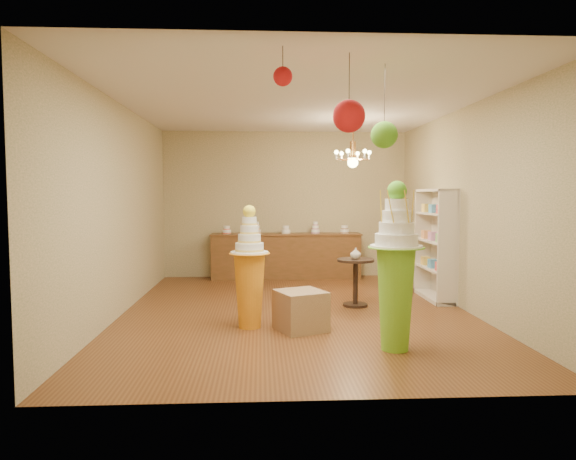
{
  "coord_description": "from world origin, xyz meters",
  "views": [
    {
      "loc": [
        -0.52,
        -7.39,
        1.72
      ],
      "look_at": [
        -0.12,
        0.0,
        1.2
      ],
      "focal_mm": 32.0,
      "sensor_mm": 36.0,
      "label": 1
    }
  ],
  "objects": [
    {
      "name": "floor",
      "position": [
        0.0,
        0.0,
        0.0
      ],
      "size": [
        6.5,
        6.5,
        0.0
      ],
      "primitive_type": "plane",
      "color": "brown",
      "rests_on": "ground"
    },
    {
      "name": "ceiling",
      "position": [
        0.0,
        0.0,
        3.0
      ],
      "size": [
        6.5,
        6.5,
        0.0
      ],
      "primitive_type": "plane",
      "rotation": [
        3.14,
        0.0,
        0.0
      ],
      "color": "silver",
      "rests_on": "ground"
    },
    {
      "name": "wall_back",
      "position": [
        0.0,
        3.25,
        1.5
      ],
      "size": [
        5.0,
        0.04,
        3.0
      ],
      "primitive_type": "cube",
      "color": "tan",
      "rests_on": "ground"
    },
    {
      "name": "wall_front",
      "position": [
        0.0,
        -3.25,
        1.5
      ],
      "size": [
        5.0,
        0.04,
        3.0
      ],
      "primitive_type": "cube",
      "color": "tan",
      "rests_on": "ground"
    },
    {
      "name": "wall_left",
      "position": [
        -2.5,
        0.0,
        1.5
      ],
      "size": [
        0.04,
        6.5,
        3.0
      ],
      "primitive_type": "cube",
      "color": "tan",
      "rests_on": "ground"
    },
    {
      "name": "wall_right",
      "position": [
        2.5,
        0.0,
        1.5
      ],
      "size": [
        0.04,
        6.5,
        3.0
      ],
      "primitive_type": "cube",
      "color": "tan",
      "rests_on": "ground"
    },
    {
      "name": "pedestal_green",
      "position": [
        0.96,
        -1.9,
        0.81
      ],
      "size": [
        0.73,
        0.73,
        1.86
      ],
      "rotation": [
        0.0,
        0.0,
        -0.34
      ],
      "color": "#73C12A",
      "rests_on": "floor"
    },
    {
      "name": "pedestal_orange",
      "position": [
        -0.66,
        -0.86,
        0.63
      ],
      "size": [
        0.62,
        0.62,
        1.58
      ],
      "rotation": [
        0.0,
        0.0,
        -0.36
      ],
      "color": "orange",
      "rests_on": "floor"
    },
    {
      "name": "burlap_riser",
      "position": [
        -0.01,
        -1.03,
        0.25
      ],
      "size": [
        0.72,
        0.72,
        0.5
      ],
      "primitive_type": "cube",
      "rotation": [
        0.0,
        0.0,
        0.4
      ],
      "color": "#957351",
      "rests_on": "floor"
    },
    {
      "name": "sideboard",
      "position": [
        0.0,
        2.97,
        0.48
      ],
      "size": [
        3.04,
        0.54,
        1.16
      ],
      "color": "brown",
      "rests_on": "floor"
    },
    {
      "name": "shelving_unit",
      "position": [
        2.34,
        0.8,
        0.9
      ],
      "size": [
        0.33,
        1.2,
        1.8
      ],
      "color": "beige",
      "rests_on": "floor"
    },
    {
      "name": "round_table",
      "position": [
        0.93,
        0.32,
        0.47
      ],
      "size": [
        0.6,
        0.6,
        0.73
      ],
      "rotation": [
        0.0,
        0.0,
        -0.06
      ],
      "color": "black",
      "rests_on": "floor"
    },
    {
      "name": "vase",
      "position": [
        0.93,
        0.32,
        0.82
      ],
      "size": [
        0.18,
        0.18,
        0.17
      ],
      "primitive_type": "imported",
      "rotation": [
        0.0,
        0.0,
        -0.07
      ],
      "color": "beige",
      "rests_on": "round_table"
    },
    {
      "name": "pom_red_left",
      "position": [
        0.3,
        -2.67,
        2.43
      ],
      "size": [
        0.3,
        0.3,
        0.72
      ],
      "color": "#3A302A",
      "rests_on": "ceiling"
    },
    {
      "name": "pom_green_mid",
      "position": [
        0.71,
        -2.31,
        2.31
      ],
      "size": [
        0.27,
        0.27,
        0.83
      ],
      "color": "#3A302A",
      "rests_on": "ceiling"
    },
    {
      "name": "pom_red_right",
      "position": [
        -0.32,
        -2.85,
        2.74
      ],
      "size": [
        0.17,
        0.17,
        0.34
      ],
      "color": "#3A302A",
      "rests_on": "ceiling"
    },
    {
      "name": "chandelier",
      "position": [
        1.04,
        1.23,
        2.3
      ],
      "size": [
        0.68,
        0.68,
        0.85
      ],
      "rotation": [
        0.0,
        0.0,
        0.06
      ],
      "color": "#D1904A",
      "rests_on": "ceiling"
    }
  ]
}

